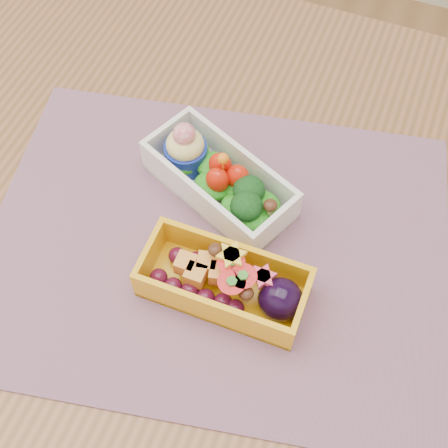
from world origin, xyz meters
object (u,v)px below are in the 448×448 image
at_px(table, 220,280).
at_px(bento_white, 218,179).
at_px(placemat, 216,245).
at_px(bento_yellow, 227,283).

relative_size(table, bento_white, 6.49).
distance_m(table, bento_white, 0.14).
height_order(placemat, bento_white, bento_white).
height_order(table, bento_white, bento_white).
bearing_deg(table, placemat, -92.74).
distance_m(bento_white, bento_yellow, 0.12).
bearing_deg(placemat, table, 87.26).
bearing_deg(table, bento_yellow, -60.65).
bearing_deg(bento_white, bento_yellow, -40.76).
height_order(table, placemat, placemat).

